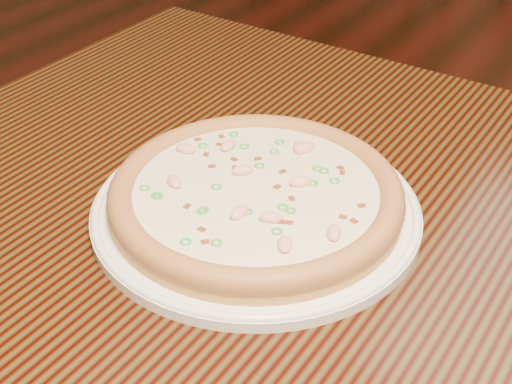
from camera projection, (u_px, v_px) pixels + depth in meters
The scene contains 3 objects.
hero_table at pixel (368, 298), 0.81m from camera, with size 1.20×0.80×0.75m.
plate at pixel (256, 208), 0.77m from camera, with size 0.35×0.35×0.02m.
pizza at pixel (256, 194), 0.76m from camera, with size 0.31×0.31×0.03m.
Camera 1 is at (-0.10, -0.69, 1.21)m, focal length 50.00 mm.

